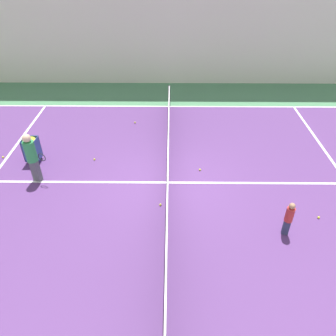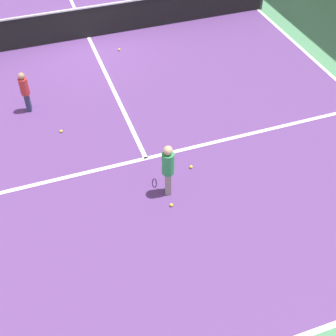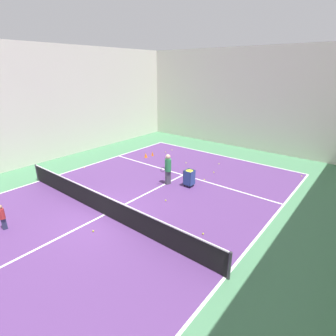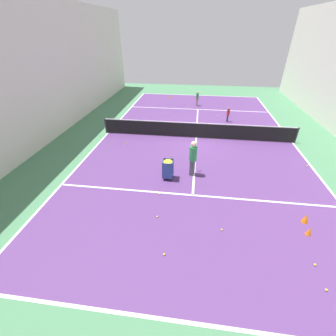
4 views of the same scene
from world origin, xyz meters
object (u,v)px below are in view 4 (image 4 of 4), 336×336
Objects in this scene: tennis_net at (197,130)px; coach_at_net at (193,156)px; training_cone_1 at (170,96)px; ball_cart at (168,166)px; training_cone_0 at (306,218)px; child_midcourt at (228,114)px; player_near_baseline at (197,98)px.

coach_at_net is (0.11, 4.35, 0.48)m from tennis_net.
ball_cart is at bearing 96.55° from training_cone_1.
training_cone_1 is (1.65, -14.39, -0.56)m from ball_cart.
ball_cart is at bearing 76.01° from tennis_net.
training_cone_0 is at bearing 120.38° from tennis_net.
child_midcourt reaches higher than ball_cart.
tennis_net is at bearing 18.18° from coach_at_net.
child_midcourt is (-2.36, 3.86, -0.09)m from player_near_baseline.
player_near_baseline is at bearing -88.98° from tennis_net.
tennis_net is 11.09× the size of child_midcourt.
child_midcourt is 3.14× the size of training_cone_0.
training_cone_0 is (-4.21, 14.06, -0.54)m from player_near_baseline.
tennis_net is at bearing 16.58° from player_near_baseline.
child_midcourt is 10.37m from training_cone_0.
ball_cart is 5.73m from training_cone_0.
coach_at_net is (-0.02, 11.43, 0.28)m from player_near_baseline.
child_midcourt is (-2.34, -7.57, -0.37)m from coach_at_net.
training_cone_0 is 1.58× the size of training_cone_1.
coach_at_net reaches higher than player_near_baseline.
coach_at_net is at bearing 88.57° from tennis_net.
training_cone_0 is (-4.09, 6.97, -0.34)m from tennis_net.
tennis_net is at bearing -21.54° from child_midcourt.
training_cone_0 is at bearing 158.01° from ball_cart.
player_near_baseline is at bearing 19.70° from coach_at_net.
coach_at_net reaches higher than child_midcourt.
training_cone_1 is (2.86, -9.55, -0.41)m from tennis_net.
coach_at_net is at bearing -156.00° from ball_cart.
coach_at_net is 7.93× the size of training_cone_1.
training_cone_0 is at bearing 23.48° from child_midcourt.
tennis_net is 12.55× the size of ball_cart.
training_cone_1 is (5.09, -6.33, -0.52)m from child_midcourt.
ball_cart is at bearing -21.99° from training_cone_0.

